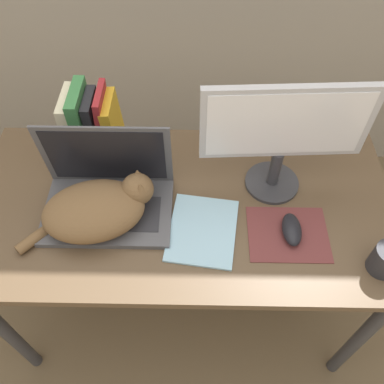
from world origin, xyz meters
The scene contains 9 objects.
ground_plane centered at (0.00, 0.00, 0.00)m, with size 12.00×12.00×0.00m, color brown.
desk centered at (0.00, 0.33, 0.65)m, with size 1.31×0.66×0.74m.
laptop centered at (-0.22, 0.32, 0.79)m, with size 0.39×0.25×0.26m.
cat centered at (-0.24, 0.26, 0.80)m, with size 0.39×0.27×0.14m.
external_monitor centered at (0.28, 0.41, 0.96)m, with size 0.47×0.17×0.38m.
mousepad centered at (0.31, 0.22, 0.74)m, with size 0.23×0.19×0.00m.
computer_mouse centered at (0.32, 0.22, 0.76)m, with size 0.06×0.11×0.04m.
book_row centered at (-0.30, 0.55, 0.86)m, with size 0.18×0.16×0.25m.
notepad centered at (0.06, 0.23, 0.74)m, with size 0.22×0.26×0.01m.
Camera 1 is at (0.04, -0.42, 1.75)m, focal length 38.00 mm.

